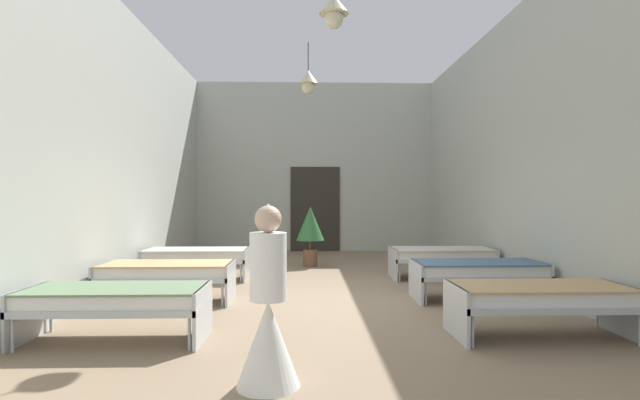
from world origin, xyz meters
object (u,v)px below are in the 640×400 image
Objects in this scene: bed_left_row_1 at (167,272)px; bed_right_row_1 at (478,271)px; bed_right_row_0 at (540,297)px; bed_left_row_2 at (197,256)px; bed_right_row_2 at (442,255)px; nurse_near_aisle at (268,321)px; potted_plant at (310,227)px; bed_left_row_0 at (116,300)px.

bed_left_row_1 is 4.60m from bed_right_row_1.
bed_right_row_0 is 1.00× the size of bed_left_row_2.
bed_left_row_2 is 1.00× the size of bed_right_row_2.
nurse_near_aisle is 6.78m from potted_plant.
bed_right_row_1 is 1.00× the size of bed_left_row_2.
potted_plant is at bearing 145.83° from bed_right_row_2.
bed_right_row_1 is (4.60, 1.90, 0.00)m from bed_left_row_0.
potted_plant reaches higher than bed_right_row_1.
bed_right_row_0 is at bearing -39.53° from bed_left_row_2.
bed_right_row_1 and bed_right_row_2 have the same top height.
bed_left_row_0 is 1.00× the size of bed_left_row_2.
potted_plant is (-2.47, 1.68, 0.43)m from bed_right_row_2.
nurse_near_aisle reaches higher than bed_right_row_0.
bed_right_row_0 and bed_left_row_1 have the same top height.
bed_right_row_0 is 3.80m from bed_right_row_2.
bed_right_row_0 is 3.15m from nurse_near_aisle.
nurse_near_aisle is at bearing -61.49° from bed_left_row_1.
bed_right_row_0 is at bearing -90.00° from bed_right_row_2.
nurse_near_aisle is at bearing -71.21° from bed_left_row_2.
bed_left_row_2 is (0.00, 1.90, 0.00)m from bed_left_row_1.
bed_right_row_0 is 1.00× the size of bed_right_row_1.
nurse_near_aisle is (1.73, -3.18, 0.09)m from bed_left_row_1.
bed_right_row_1 is 1.90m from bed_right_row_2.
bed_right_row_1 is 1.28× the size of nurse_near_aisle.
bed_left_row_1 is 1.90m from bed_left_row_2.
nurse_near_aisle reaches higher than potted_plant.
bed_left_row_0 is 3.80m from bed_left_row_2.
bed_left_row_2 is 1.28× the size of nurse_near_aisle.
bed_left_row_1 is at bearing 157.58° from bed_right_row_0.
bed_right_row_2 is (0.00, 3.80, 0.00)m from bed_right_row_0.
bed_left_row_2 is (0.00, 3.80, 0.00)m from bed_left_row_0.
bed_left_row_0 is 4.60m from bed_right_row_0.
potted_plant reaches higher than bed_right_row_0.
nurse_near_aisle is at bearing -36.59° from bed_left_row_0.
potted_plant is at bearing 114.27° from bed_right_row_0.
bed_left_row_1 is (-4.60, 1.90, 0.00)m from bed_right_row_0.
nurse_near_aisle is at bearing -93.43° from potted_plant.
bed_right_row_1 is at bearing -4.12° from nurse_near_aisle.
bed_left_row_1 is (0.00, 1.90, 0.00)m from bed_left_row_0.
bed_right_row_1 is (4.60, 0.00, 0.00)m from bed_left_row_1.
bed_left_row_1 is 1.00× the size of bed_right_row_2.
bed_right_row_0 is 1.43× the size of potted_plant.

